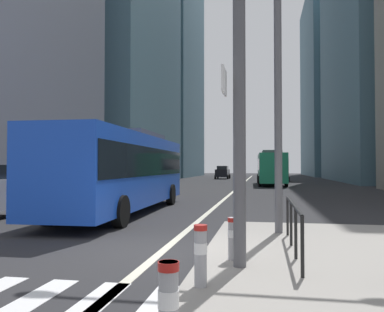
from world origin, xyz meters
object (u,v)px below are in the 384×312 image
car_receding_near (280,174)px  traffic_signal_gantry (138,47)px  bollard_front (168,305)px  city_bus_blue_oncoming (123,168)px  bollard_left (201,252)px  city_bus_red_receding (271,167)px  street_lamp_post (278,38)px  car_oncoming_mid (223,172)px  bollard_right (233,236)px

car_receding_near → traffic_signal_gantry: size_ratio=0.76×
bollard_front → car_receding_near: bearing=86.4°
city_bus_blue_oncoming → traffic_signal_gantry: traffic_signal_gantry is taller
city_bus_blue_oncoming → bollard_left: (4.70, -9.57, -1.19)m
city_bus_red_receding → bollard_front: (-1.62, -37.09, -1.20)m
car_receding_near → street_lamp_post: street_lamp_post is taller
traffic_signal_gantry → street_lamp_post: 4.72m
bollard_left → street_lamp_post: bearing=75.3°
bollard_front → bollard_left: bearing=91.4°
car_receding_near → bollard_front: (-2.91, -46.13, -0.35)m
city_bus_red_receding → bollard_front: size_ratio=12.16×
bollard_front → bollard_left: (-0.05, 2.19, 0.01)m
city_bus_red_receding → street_lamp_post: (-0.38, -29.97, 3.45)m
city_bus_blue_oncoming → traffic_signal_gantry: (3.34, -8.35, 2.25)m
city_bus_red_receding → bollard_front: city_bus_red_receding is taller
city_bus_red_receding → bollard_left: (-1.67, -34.91, -1.19)m
traffic_signal_gantry → bollard_front: bearing=-67.5°
car_oncoming_mid → street_lamp_post: bearing=-82.5°
traffic_signal_gantry → bollard_left: (1.36, -1.22, -3.44)m
city_bus_red_receding → car_receding_near: size_ratio=2.35×
car_receding_near → street_lamp_post: (-1.67, -39.01, 4.29)m
city_bus_blue_oncoming → city_bus_red_receding: size_ratio=1.08×
bollard_left → car_oncoming_mid: bearing=95.5°
traffic_signal_gantry → city_bus_blue_oncoming: bearing=111.8°
city_bus_blue_oncoming → bollard_left: size_ratio=12.98×
city_bus_red_receding → car_oncoming_mid: (-6.79, 18.56, -0.84)m
car_oncoming_mid → bollard_left: size_ratio=5.04×
car_oncoming_mid → bollard_front: 55.89m
bollard_front → bollard_left: size_ratio=0.99×
car_receding_near → traffic_signal_gantry: 43.05m
street_lamp_post → bollard_left: size_ratio=9.02×
street_lamp_post → bollard_left: 6.90m
bollard_front → bollard_right: bearing=85.8°
city_bus_blue_oncoming → street_lamp_post: size_ratio=1.44×
bollard_front → bollard_left: 2.19m
car_receding_near → bollard_front: bearing=-93.6°
bollard_right → car_oncoming_mid: bearing=96.0°
car_oncoming_mid → traffic_signal_gantry: size_ratio=0.75×
bollard_front → car_oncoming_mid: bearing=95.3°
car_receding_near → traffic_signal_gantry: traffic_signal_gantry is taller
city_bus_red_receding → car_receding_near: city_bus_red_receding is taller
bollard_front → traffic_signal_gantry: bearing=112.5°
traffic_signal_gantry → bollard_right: 3.92m
city_bus_blue_oncoming → car_receding_near: (7.66, 34.37, -0.85)m
bollard_front → bollard_right: size_ratio=1.12×
city_bus_blue_oncoming → car_receding_near: size_ratio=2.54×
car_receding_near → bollard_right: 42.31m
city_bus_blue_oncoming → city_bus_red_receding: 26.12m
city_bus_blue_oncoming → bollard_front: 12.74m
city_bus_red_receding → car_receding_near: bearing=81.9°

